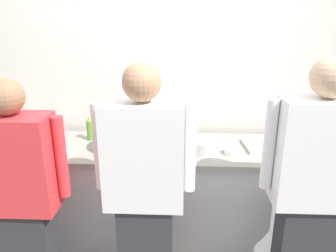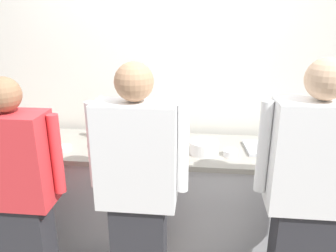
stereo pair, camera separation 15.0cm
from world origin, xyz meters
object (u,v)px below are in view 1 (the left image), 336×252
object	(u,v)px
chef_far_right	(312,191)
plate_stack_front	(159,147)
chef_center	(145,192)
sheet_tray	(270,146)
plate_stack_rear	(205,146)
squeeze_bottle_primary	(1,140)
chef_near_left	(22,198)
chefs_knife	(177,141)
squeeze_bottle_secondary	(6,129)
ramekin_yellow_sauce	(64,150)
mixing_bowl_steel	(120,141)
squeeze_bottle_spare	(90,129)
ramekin_red_sauce	(232,151)
ramekin_orange_sauce	(23,142)

from	to	relation	value
chef_far_right	plate_stack_front	bearing A→B (deg)	150.84
chef_far_right	chef_center	bearing A→B (deg)	-178.82
chef_center	sheet_tray	size ratio (longest dim) A/B	4.14
chef_far_right	plate_stack_rear	world-z (taller)	chef_far_right
chef_far_right	squeeze_bottle_primary	bearing A→B (deg)	166.93
sheet_tray	chef_center	bearing A→B (deg)	-142.35
chef_near_left	chef_center	bearing A→B (deg)	1.10
chef_far_right	chefs_knife	world-z (taller)	chef_far_right
sheet_tray	squeeze_bottle_secondary	distance (m)	2.20
squeeze_bottle_secondary	squeeze_bottle_primary	bearing A→B (deg)	-68.20
chef_near_left	ramekin_yellow_sauce	xyz separation A→B (m)	(0.09, 0.54, 0.09)
chef_center	mixing_bowl_steel	xyz separation A→B (m)	(-0.26, 0.62, 0.08)
sheet_tray	squeeze_bottle_spare	distance (m)	1.49
squeeze_bottle_primary	chefs_knife	distance (m)	1.37
mixing_bowl_steel	squeeze_bottle_spare	world-z (taller)	squeeze_bottle_spare
plate_stack_front	plate_stack_rear	world-z (taller)	same
chef_far_right	plate_stack_front	world-z (taller)	chef_far_right
chef_center	sheet_tray	xyz separation A→B (m)	(0.93, 0.72, 0.03)
chef_near_left	chef_center	xyz separation A→B (m)	(0.76, 0.01, 0.05)
mixing_bowl_steel	sheet_tray	world-z (taller)	mixing_bowl_steel
squeeze_bottle_secondary	ramekin_red_sauce	world-z (taller)	squeeze_bottle_secondary
chefs_knife	chef_center	bearing A→B (deg)	-102.81
chef_center	ramekin_red_sauce	size ratio (longest dim) A/B	15.28
chef_center	chef_far_right	world-z (taller)	chef_far_right
chef_center	chefs_knife	bearing A→B (deg)	77.19
chef_far_right	sheet_tray	bearing A→B (deg)	96.80
sheet_tray	squeeze_bottle_secondary	size ratio (longest dim) A/B	2.15
plate_stack_front	plate_stack_rear	distance (m)	0.35
ramekin_yellow_sauce	chef_center	bearing A→B (deg)	-37.92
chef_far_right	ramekin_yellow_sauce	size ratio (longest dim) A/B	17.41
plate_stack_front	ramekin_yellow_sauce	bearing A→B (deg)	-177.74
mixing_bowl_steel	squeeze_bottle_spare	bearing A→B (deg)	146.05
chef_center	plate_stack_rear	world-z (taller)	chef_center
plate_stack_front	squeeze_bottle_primary	world-z (taller)	squeeze_bottle_primary
squeeze_bottle_spare	ramekin_yellow_sauce	world-z (taller)	squeeze_bottle_spare
chef_center	sheet_tray	bearing A→B (deg)	37.65
chef_far_right	sheet_tray	distance (m)	0.70
plate_stack_front	sheet_tray	xyz separation A→B (m)	(0.88, 0.16, -0.04)
plate_stack_front	ramekin_yellow_sauce	size ratio (longest dim) A/B	2.00
plate_stack_rear	ramekin_red_sauce	size ratio (longest dim) A/B	2.01
ramekin_red_sauce	mixing_bowl_steel	bearing A→B (deg)	176.08
ramekin_red_sauce	chefs_knife	distance (m)	0.48
squeeze_bottle_primary	chef_near_left	bearing A→B (deg)	-53.70
ramekin_red_sauce	sheet_tray	bearing A→B (deg)	24.79
squeeze_bottle_spare	ramekin_yellow_sauce	size ratio (longest dim) A/B	2.06
chef_center	plate_stack_front	bearing A→B (deg)	84.75
chef_far_right	sheet_tray	size ratio (longest dim) A/B	4.22
chef_center	plate_stack_front	xyz separation A→B (m)	(0.05, 0.56, 0.06)
squeeze_bottle_primary	squeeze_bottle_secondary	size ratio (longest dim) A/B	1.07
ramekin_orange_sauce	plate_stack_rear	bearing A→B (deg)	-3.05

